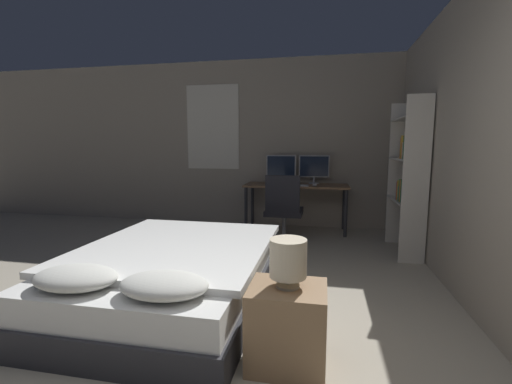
{
  "coord_description": "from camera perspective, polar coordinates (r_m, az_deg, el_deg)",
  "views": [
    {
      "loc": [
        0.6,
        -1.23,
        1.32
      ],
      "look_at": [
        -0.22,
        2.89,
        0.75
      ],
      "focal_mm": 24.0,
      "sensor_mm": 36.0,
      "label": 1
    }
  ],
  "objects": [
    {
      "name": "monitor_right",
      "position": [
        5.46,
        9.66,
        4.03
      ],
      "size": [
        0.47,
        0.16,
        0.44
      ],
      "color": "#B7B7BC",
      "rests_on": "desk"
    },
    {
      "name": "computer_mouse",
      "position": [
        5.1,
        9.75,
        1.13
      ],
      "size": [
        0.07,
        0.05,
        0.04
      ],
      "color": "#B7B7BC",
      "rests_on": "desk"
    },
    {
      "name": "nightstand",
      "position": [
        2.21,
        5.22,
        -21.33
      ],
      "size": [
        0.46,
        0.39,
        0.49
      ],
      "color": "#997551",
      "rests_on": "ground_plane"
    },
    {
      "name": "office_chair",
      "position": [
        4.61,
        4.64,
        -3.98
      ],
      "size": [
        0.52,
        0.52,
        0.94
      ],
      "color": "black",
      "rests_on": "ground_plane"
    },
    {
      "name": "bookshelf",
      "position": [
        4.45,
        24.14,
        3.09
      ],
      "size": [
        0.28,
        0.88,
        1.87
      ],
      "color": "beige",
      "rests_on": "ground_plane"
    },
    {
      "name": "bedside_lamp",
      "position": [
        2.04,
        5.37,
        -11.01
      ],
      "size": [
        0.22,
        0.22,
        0.29
      ],
      "color": "gray",
      "rests_on": "nightstand"
    },
    {
      "name": "keyboard",
      "position": [
        5.12,
        6.55,
        1.11
      ],
      "size": [
        0.39,
        0.13,
        0.02
      ],
      "color": "#B7B7BC",
      "rests_on": "desk"
    },
    {
      "name": "wall_side_right",
      "position": [
        2.97,
        34.96,
        6.95
      ],
      "size": [
        0.06,
        12.0,
        2.7
      ],
      "color": "#9E9384",
      "rests_on": "ground_plane"
    },
    {
      "name": "monitor_left",
      "position": [
        5.5,
        4.2,
        4.15
      ],
      "size": [
        0.47,
        0.16,
        0.44
      ],
      "color": "#B7B7BC",
      "rests_on": "desk"
    },
    {
      "name": "bed",
      "position": [
        3.04,
        -13.71,
        -13.26
      ],
      "size": [
        1.53,
        2.04,
        0.55
      ],
      "color": "#2D2D33",
      "rests_on": "ground_plane"
    },
    {
      "name": "desk",
      "position": [
        5.31,
        6.7,
        0.3
      ],
      "size": [
        1.58,
        0.58,
        0.73
      ],
      "color": "#846042",
      "rests_on": "ground_plane"
    },
    {
      "name": "wall_back",
      "position": [
        5.65,
        5.05,
        8.02
      ],
      "size": [
        12.0,
        0.08,
        2.7
      ],
      "color": "#9E9384",
      "rests_on": "ground_plane"
    }
  ]
}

